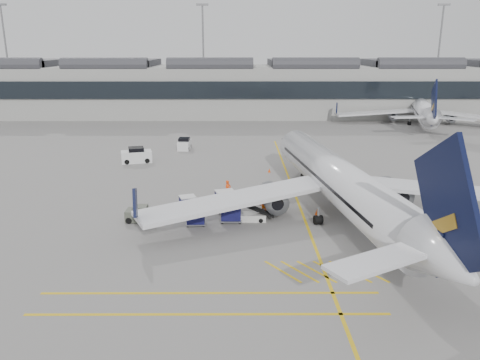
{
  "coord_description": "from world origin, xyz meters",
  "views": [
    {
      "loc": [
        3.85,
        -37.16,
        15.51
      ],
      "look_at": [
        4.01,
        2.7,
        4.0
      ],
      "focal_mm": 35.0,
      "sensor_mm": 36.0,
      "label": 1
    }
  ],
  "objects_px": {
    "ramp_agent_b": "(263,205)",
    "baggage_cart_a": "(196,215)",
    "ramp_agent_a": "(228,190)",
    "belt_loader": "(246,215)",
    "pushback_tug": "(141,214)",
    "airliner_main": "(341,183)"
  },
  "relations": [
    {
      "from": "ramp_agent_b",
      "to": "baggage_cart_a",
      "type": "bearing_deg",
      "value": 21.07
    },
    {
      "from": "ramp_agent_a",
      "to": "ramp_agent_b",
      "type": "xyz_separation_m",
      "value": [
        3.47,
        -4.4,
        -0.19
      ]
    },
    {
      "from": "baggage_cart_a",
      "to": "ramp_agent_b",
      "type": "height_order",
      "value": "baggage_cart_a"
    },
    {
      "from": "belt_loader",
      "to": "ramp_agent_a",
      "type": "xyz_separation_m",
      "value": [
        -1.79,
        6.18,
        0.5
      ]
    },
    {
      "from": "belt_loader",
      "to": "pushback_tug",
      "type": "distance_m",
      "value": 9.65
    },
    {
      "from": "belt_loader",
      "to": "baggage_cart_a",
      "type": "distance_m",
      "value": 4.68
    },
    {
      "from": "baggage_cart_a",
      "to": "ramp_agent_a",
      "type": "distance_m",
      "value": 7.83
    },
    {
      "from": "baggage_cart_a",
      "to": "ramp_agent_b",
      "type": "relative_size",
      "value": 1.11
    },
    {
      "from": "ramp_agent_a",
      "to": "pushback_tug",
      "type": "height_order",
      "value": "ramp_agent_a"
    },
    {
      "from": "belt_loader",
      "to": "ramp_agent_b",
      "type": "xyz_separation_m",
      "value": [
        1.68,
        1.78,
        0.31
      ]
    },
    {
      "from": "belt_loader",
      "to": "baggage_cart_a",
      "type": "relative_size",
      "value": 2.36
    },
    {
      "from": "airliner_main",
      "to": "ramp_agent_a",
      "type": "xyz_separation_m",
      "value": [
        -10.6,
        5.03,
        -2.24
      ]
    },
    {
      "from": "ramp_agent_a",
      "to": "airliner_main",
      "type": "bearing_deg",
      "value": -67.4
    },
    {
      "from": "baggage_cart_a",
      "to": "ramp_agent_a",
      "type": "height_order",
      "value": "ramp_agent_a"
    },
    {
      "from": "pushback_tug",
      "to": "baggage_cart_a",
      "type": "bearing_deg",
      "value": -9.06
    },
    {
      "from": "ramp_agent_a",
      "to": "pushback_tug",
      "type": "xyz_separation_m",
      "value": [
        -7.86,
        -6.38,
        -0.36
      ]
    },
    {
      "from": "airliner_main",
      "to": "belt_loader",
      "type": "relative_size",
      "value": 9.74
    },
    {
      "from": "belt_loader",
      "to": "ramp_agent_a",
      "type": "relative_size",
      "value": 2.12
    },
    {
      "from": "airliner_main",
      "to": "belt_loader",
      "type": "xyz_separation_m",
      "value": [
        -8.81,
        -1.15,
        -2.74
      ]
    },
    {
      "from": "baggage_cart_a",
      "to": "airliner_main",
      "type": "bearing_deg",
      "value": 7.76
    },
    {
      "from": "belt_loader",
      "to": "pushback_tug",
      "type": "bearing_deg",
      "value": -176.42
    },
    {
      "from": "ramp_agent_b",
      "to": "belt_loader",
      "type": "bearing_deg",
      "value": 42.34
    }
  ]
}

